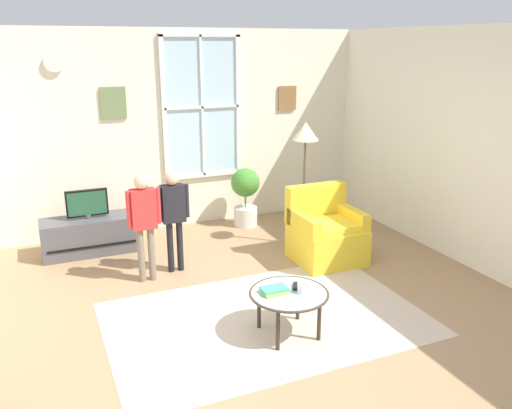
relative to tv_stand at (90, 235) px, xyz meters
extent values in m
cube|color=#9E7A56|center=(1.19, -2.54, -0.23)|extent=(6.18, 6.83, 0.02)
cube|color=silver|center=(1.19, 0.64, 1.12)|extent=(5.58, 0.12, 2.69)
cube|color=silver|center=(1.66, 0.57, 1.43)|extent=(1.06, 0.02, 1.90)
cube|color=white|center=(1.66, 0.55, 2.38)|extent=(1.12, 0.04, 0.06)
cube|color=white|center=(1.66, 0.55, 0.49)|extent=(1.12, 0.04, 0.06)
cube|color=white|center=(1.14, 0.55, 1.43)|extent=(0.06, 0.04, 1.90)
cube|color=white|center=(2.19, 0.55, 1.43)|extent=(0.06, 0.04, 1.90)
cube|color=white|center=(1.66, 0.55, 1.43)|extent=(0.03, 0.04, 1.90)
cube|color=white|center=(1.66, 0.55, 1.43)|extent=(1.06, 0.04, 0.03)
cube|color=#667A4C|center=(0.49, 0.56, 1.54)|extent=(0.32, 0.03, 0.40)
cube|color=olive|center=(2.97, 0.56, 1.51)|extent=(0.28, 0.03, 0.34)
cylinder|color=silver|center=(-0.18, 0.55, 2.05)|extent=(0.24, 0.04, 0.24)
cube|color=#C6B29E|center=(1.32, -2.37, -0.22)|extent=(2.93, 1.90, 0.01)
cube|color=#4C4C51|center=(0.00, 0.00, 0.00)|extent=(1.14, 0.44, 0.45)
cube|color=black|center=(0.00, -0.23, -0.07)|extent=(1.03, 0.02, 0.02)
cylinder|color=#4C4C4C|center=(0.00, 0.00, 0.25)|extent=(0.08, 0.08, 0.05)
cube|color=black|center=(0.00, 0.00, 0.42)|extent=(0.49, 0.05, 0.33)
cube|color=#1E4C33|center=(0.00, -0.03, 0.42)|extent=(0.45, 0.01, 0.29)
cube|color=yellow|center=(2.56, -1.38, -0.01)|extent=(0.76, 0.72, 0.42)
cube|color=yellow|center=(2.56, -1.08, 0.42)|extent=(0.76, 0.16, 0.45)
cube|color=yellow|center=(2.24, -1.38, 0.30)|extent=(0.12, 0.65, 0.20)
cube|color=yellow|center=(2.88, -1.38, 0.30)|extent=(0.12, 0.65, 0.20)
cube|color=yellow|center=(2.56, -1.43, 0.24)|extent=(0.61, 0.50, 0.08)
cylinder|color=#99B2B7|center=(1.39, -2.69, 0.17)|extent=(0.68, 0.68, 0.02)
torus|color=#3F3328|center=(1.39, -2.69, 0.17)|extent=(0.71, 0.71, 0.02)
cylinder|color=#33281E|center=(1.19, -2.49, -0.03)|extent=(0.04, 0.04, 0.39)
cylinder|color=#33281E|center=(1.59, -2.49, -0.03)|extent=(0.04, 0.04, 0.39)
cylinder|color=#33281E|center=(1.19, -2.88, -0.03)|extent=(0.04, 0.04, 0.39)
cylinder|color=#33281E|center=(1.59, -2.88, -0.03)|extent=(0.04, 0.04, 0.39)
cube|color=#B3B951|center=(1.27, -2.64, 0.19)|extent=(0.22, 0.17, 0.02)
cube|color=#46C480|center=(1.27, -2.64, 0.22)|extent=(0.23, 0.14, 0.03)
cylinder|color=white|center=(1.50, -2.74, 0.23)|extent=(0.08, 0.08, 0.09)
cube|color=black|center=(1.49, -2.62, 0.19)|extent=(0.10, 0.14, 0.02)
cylinder|color=#726656|center=(0.42, -1.08, 0.08)|extent=(0.07, 0.07, 0.61)
cylinder|color=#726656|center=(0.53, -1.08, 0.08)|extent=(0.07, 0.07, 0.61)
cube|color=red|center=(0.47, -1.08, 0.60)|extent=(0.26, 0.14, 0.43)
sphere|color=#D8AD8C|center=(0.47, -1.08, 0.90)|extent=(0.16, 0.16, 0.16)
cylinder|color=red|center=(0.32, -1.10, 0.62)|extent=(0.05, 0.05, 0.39)
cylinder|color=red|center=(0.63, -1.10, 0.62)|extent=(0.05, 0.05, 0.39)
cylinder|color=black|center=(0.77, -0.95, 0.07)|extent=(0.07, 0.07, 0.59)
cylinder|color=black|center=(0.88, -0.95, 0.07)|extent=(0.07, 0.07, 0.59)
cube|color=black|center=(0.83, -0.95, 0.58)|extent=(0.26, 0.13, 0.42)
sphere|color=#D8AD8C|center=(0.83, -0.95, 0.87)|extent=(0.16, 0.16, 0.16)
cylinder|color=black|center=(0.68, -0.97, 0.60)|extent=(0.05, 0.05, 0.38)
cylinder|color=black|center=(0.98, -0.97, 0.60)|extent=(0.05, 0.05, 0.38)
cylinder|color=silver|center=(2.15, 0.19, -0.09)|extent=(0.33, 0.33, 0.27)
cylinder|color=#4C7238|center=(2.15, 0.19, 0.12)|extent=(0.02, 0.02, 0.16)
sphere|color=#438630|center=(2.15, 0.19, 0.40)|extent=(0.40, 0.40, 0.40)
cylinder|color=black|center=(2.55, -0.79, -0.21)|extent=(0.26, 0.26, 0.03)
cylinder|color=brown|center=(2.55, -0.79, 0.46)|extent=(0.03, 0.03, 1.37)
cone|color=beige|center=(2.55, -0.79, 1.25)|extent=(0.32, 0.32, 0.22)
camera|label=1|loc=(-0.51, -6.39, 2.27)|focal=36.82mm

